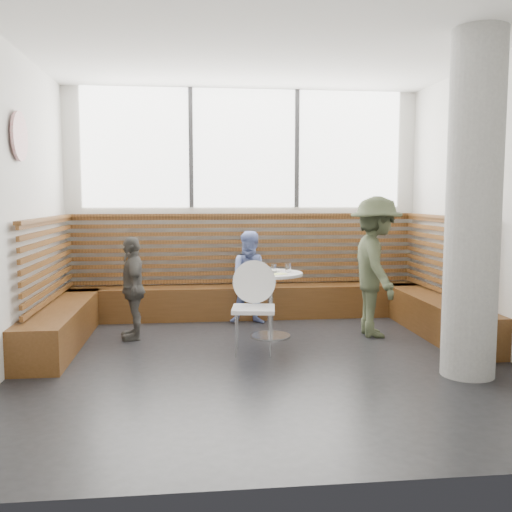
{
  "coord_description": "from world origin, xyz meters",
  "views": [
    {
      "loc": [
        -0.74,
        -5.64,
        1.69
      ],
      "look_at": [
        0.0,
        1.0,
        1.0
      ],
      "focal_mm": 40.0,
      "sensor_mm": 36.0,
      "label": 1
    }
  ],
  "objects": [
    {
      "name": "child_left",
      "position": [
        -1.46,
        1.2,
        0.61
      ],
      "size": [
        0.4,
        0.75,
        1.23
      ],
      "primitive_type": "imported",
      "rotation": [
        0.0,
        0.0,
        -1.43
      ],
      "color": "#4D4B46",
      "rests_on": "ground"
    },
    {
      "name": "room",
      "position": [
        0.0,
        0.0,
        1.6
      ],
      "size": [
        5.0,
        5.0,
        3.2
      ],
      "color": "silver",
      "rests_on": "ground"
    },
    {
      "name": "cafe_table",
      "position": [
        0.18,
        1.08,
        0.57
      ],
      "size": [
        0.77,
        0.77,
        0.79
      ],
      "color": "silver",
      "rests_on": "ground"
    },
    {
      "name": "child_back",
      "position": [
        0.04,
        1.86,
        0.62
      ],
      "size": [
        0.64,
        0.52,
        1.24
      ],
      "primitive_type": "imported",
      "rotation": [
        0.0,
        0.0,
        -0.09
      ],
      "color": "#7284C6",
      "rests_on": "ground"
    },
    {
      "name": "glass_left",
      "position": [
        0.03,
        1.03,
        0.85
      ],
      "size": [
        0.08,
        0.08,
        0.12
      ],
      "primitive_type": "cylinder",
      "color": "white",
      "rests_on": "cafe_table"
    },
    {
      "name": "booth",
      "position": [
        0.0,
        1.77,
        0.41
      ],
      "size": [
        5.0,
        2.5,
        1.44
      ],
      "color": "#492B12",
      "rests_on": "ground"
    },
    {
      "name": "glass_mid",
      "position": [
        0.23,
        1.07,
        0.84
      ],
      "size": [
        0.07,
        0.07,
        0.1
      ],
      "primitive_type": "cylinder",
      "color": "white",
      "rests_on": "cafe_table"
    },
    {
      "name": "glass_right",
      "position": [
        0.4,
        1.1,
        0.84
      ],
      "size": [
        0.07,
        0.07,
        0.11
      ],
      "primitive_type": "cylinder",
      "color": "white",
      "rests_on": "cafe_table"
    },
    {
      "name": "plate_far",
      "position": [
        0.23,
        1.22,
        0.8
      ],
      "size": [
        0.21,
        0.21,
        0.01
      ],
      "primitive_type": "cylinder",
      "color": "white",
      "rests_on": "cafe_table"
    },
    {
      "name": "plate_near",
      "position": [
        0.1,
        1.18,
        0.8
      ],
      "size": [
        0.2,
        0.2,
        0.01
      ],
      "primitive_type": "cylinder",
      "color": "white",
      "rests_on": "cafe_table"
    },
    {
      "name": "cafe_chair",
      "position": [
        -0.1,
        0.45,
        0.59
      ],
      "size": [
        0.48,
        0.47,
        1.0
      ],
      "rotation": [
        0.0,
        0.0,
        -0.14
      ],
      "color": "white",
      "rests_on": "ground"
    },
    {
      "name": "concrete_column",
      "position": [
        1.85,
        -0.6,
        1.6
      ],
      "size": [
        0.5,
        0.5,
        3.2
      ],
      "primitive_type": "cylinder",
      "color": "gray",
      "rests_on": "ground"
    },
    {
      "name": "wall_art",
      "position": [
        -2.46,
        0.4,
        2.3
      ],
      "size": [
        0.03,
        0.5,
        0.5
      ],
      "primitive_type": "cylinder",
      "rotation": [
        0.0,
        1.57,
        0.0
      ],
      "color": "white",
      "rests_on": "room"
    },
    {
      "name": "menu_card",
      "position": [
        0.25,
        0.92,
        0.79
      ],
      "size": [
        0.25,
        0.22,
        0.0
      ],
      "primitive_type": "cube",
      "rotation": [
        0.0,
        0.0,
        0.43
      ],
      "color": "#A5C64C",
      "rests_on": "cafe_table"
    },
    {
      "name": "adult_man",
      "position": [
        1.47,
        1.02,
        0.85
      ],
      "size": [
        0.69,
        1.13,
        1.7
      ],
      "primitive_type": "imported",
      "rotation": [
        0.0,
        0.0,
        1.51
      ],
      "color": "#3D452E",
      "rests_on": "ground"
    }
  ]
}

